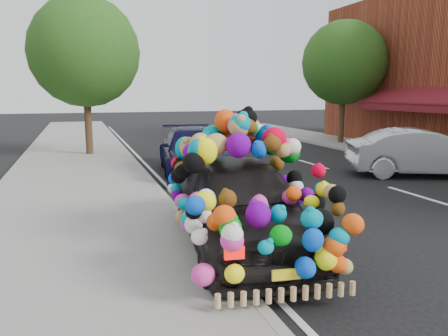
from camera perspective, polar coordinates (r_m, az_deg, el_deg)
name	(u,v)px	position (r m, az deg, el deg)	size (l,w,h in m)	color
ground	(284,208)	(9.70, 7.82, -5.15)	(100.00, 100.00, 0.00)	black
sidewalk	(78,223)	(8.73, -18.57, -6.87)	(4.00, 60.00, 0.12)	gray
kerb	(179,214)	(8.92, -5.90, -6.01)	(0.15, 60.00, 0.13)	gray
lane_markings	(416,195)	(11.72, 23.84, -3.28)	(6.00, 50.00, 0.01)	silver
tree_near_sidewalk	(85,52)	(17.96, -17.75, 14.24)	(4.20, 4.20, 6.13)	#332114
tree_far_b	(344,63)	(22.11, 15.41, 13.09)	(4.00, 4.00, 5.90)	#332114
plush_art_car	(240,182)	(6.93, 2.12, -1.80)	(2.66, 4.80, 2.14)	black
navy_sedan	(194,151)	(13.44, -3.91, 2.17)	(1.99, 4.91, 1.42)	black
silver_hatchback	(423,153)	(14.42, 24.51, 1.85)	(1.51, 4.34, 1.43)	#A5A7AC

